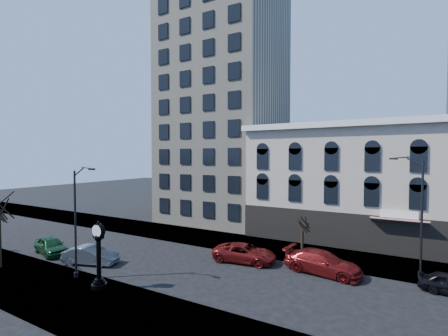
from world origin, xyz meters
The scene contains 13 objects.
ground centered at (0.00, 0.00, 0.00)m, with size 160.00×160.00×0.00m, color black.
sidewalk_far centered at (0.00, 8.00, 0.06)m, with size 160.00×6.00×0.12m, color gray.
sidewalk_near centered at (0.00, -8.00, 0.06)m, with size 160.00×6.00×0.12m, color gray.
cream_tower centered at (-6.11, 18.88, 19.32)m, with size 15.90×15.40×42.50m.
victorian_row centered at (12.00, 15.89, 6.00)m, with size 22.60×11.19×12.50m.
street_clock centered at (-1.97, -6.39, 2.18)m, with size 1.03×1.03×4.55m.
street_lamp_near centered at (-4.35, -6.00, 6.42)m, with size 2.16×0.33×8.34m.
street_lamp_far centered at (16.68, 6.40, 6.98)m, with size 2.34×0.67×9.09m.
bare_tree_far centered at (8.49, 6.70, 3.51)m, with size 2.62×2.62×4.51m.
car_near_a centered at (-12.26, -3.47, 0.77)m, with size 1.83×4.55×1.55m, color #143F1E.
car_near_b centered at (-6.72, -3.43, 0.75)m, with size 1.59×4.55×1.50m, color #595B60.
car_far_a centered at (4.39, 3.30, 0.75)m, with size 2.50×5.41×1.50m, color maroon.
car_far_b centered at (10.76, 3.83, 0.85)m, with size 2.38×5.85×1.70m, color maroon.
Camera 1 is at (15.07, -19.85, 8.95)m, focal length 24.00 mm.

